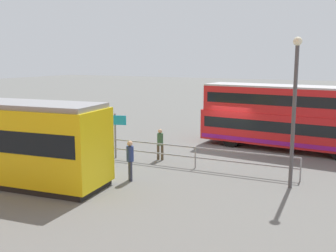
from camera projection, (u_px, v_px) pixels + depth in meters
ground_plane at (227, 148)px, 24.03m from camera, size 160.00×160.00×0.00m
double_decker_bus at (291, 117)px, 23.33m from camera, size 10.82×3.41×3.81m
pedestrian_near_railing at (160, 142)px, 21.16m from camera, size 0.39×0.39×1.68m
pedestrian_crossing at (130, 158)px, 17.54m from camera, size 0.45×0.45×1.81m
pedestrian_railing at (195, 153)px, 19.58m from camera, size 10.02×0.37×1.08m
info_sign at (115, 127)px, 21.44m from camera, size 1.25×0.38×2.45m
street_lamp at (295, 101)px, 16.12m from camera, size 0.36×0.36×6.22m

